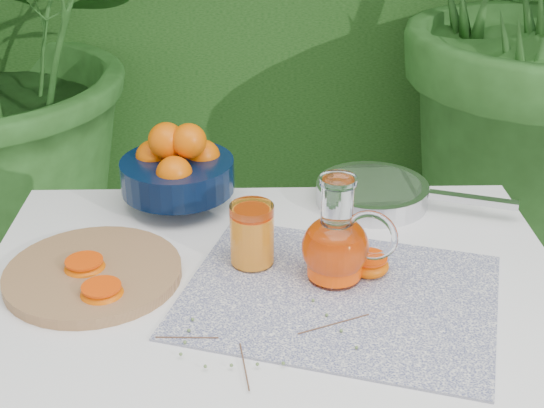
{
  "coord_description": "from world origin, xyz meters",
  "views": [
    {
      "loc": [
        0.05,
        -1.15,
        1.45
      ],
      "look_at": [
        0.08,
        -0.03,
        0.88
      ],
      "focal_mm": 50.0,
      "sensor_mm": 36.0,
      "label": 1
    }
  ],
  "objects_px": {
    "cutting_board": "(93,273)",
    "juice_pitcher": "(337,244)",
    "saute_pan": "(374,192)",
    "white_table": "(272,316)",
    "fruit_bowl": "(177,168)"
  },
  "relations": [
    {
      "from": "saute_pan",
      "to": "fruit_bowl",
      "type": "bearing_deg",
      "value": 179.93
    },
    {
      "from": "juice_pitcher",
      "to": "cutting_board",
      "type": "bearing_deg",
      "value": 178.19
    },
    {
      "from": "fruit_bowl",
      "to": "saute_pan",
      "type": "height_order",
      "value": "fruit_bowl"
    },
    {
      "from": "white_table",
      "to": "juice_pitcher",
      "type": "xyz_separation_m",
      "value": [
        0.11,
        -0.01,
        0.15
      ]
    },
    {
      "from": "white_table",
      "to": "saute_pan",
      "type": "height_order",
      "value": "saute_pan"
    },
    {
      "from": "white_table",
      "to": "saute_pan",
      "type": "bearing_deg",
      "value": 52.31
    },
    {
      "from": "cutting_board",
      "to": "juice_pitcher",
      "type": "bearing_deg",
      "value": -1.81
    },
    {
      "from": "juice_pitcher",
      "to": "saute_pan",
      "type": "relative_size",
      "value": 0.45
    },
    {
      "from": "white_table",
      "to": "juice_pitcher",
      "type": "height_order",
      "value": "juice_pitcher"
    },
    {
      "from": "cutting_board",
      "to": "saute_pan",
      "type": "xyz_separation_m",
      "value": [
        0.52,
        0.27,
        0.01
      ]
    },
    {
      "from": "fruit_bowl",
      "to": "juice_pitcher",
      "type": "height_order",
      "value": "juice_pitcher"
    },
    {
      "from": "saute_pan",
      "to": "cutting_board",
      "type": "bearing_deg",
      "value": -152.18
    },
    {
      "from": "cutting_board",
      "to": "juice_pitcher",
      "type": "distance_m",
      "value": 0.42
    },
    {
      "from": "cutting_board",
      "to": "saute_pan",
      "type": "height_order",
      "value": "saute_pan"
    },
    {
      "from": "cutting_board",
      "to": "fruit_bowl",
      "type": "height_order",
      "value": "fruit_bowl"
    }
  ]
}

